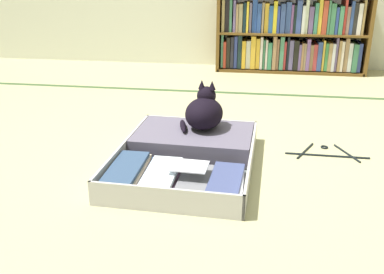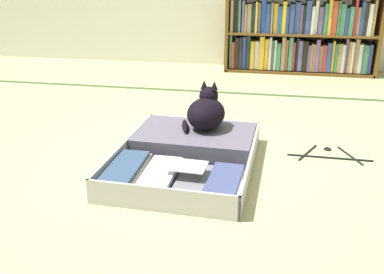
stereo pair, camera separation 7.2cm
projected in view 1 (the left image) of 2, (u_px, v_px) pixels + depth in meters
ground_plane at (199, 166)px, 2.21m from camera, size 10.00×10.00×0.00m
tatami_border at (222, 92)px, 3.48m from camera, size 4.80×0.05×0.00m
bookshelf at (290, 35)px, 4.06m from camera, size 1.37×0.29×0.72m
open_suitcase at (187, 154)px, 2.24m from camera, size 0.68×0.90×0.11m
black_cat at (204, 112)px, 2.38m from camera, size 0.27×0.27×0.26m
clothes_hanger at (326, 153)px, 2.36m from camera, size 0.44×0.22×0.01m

